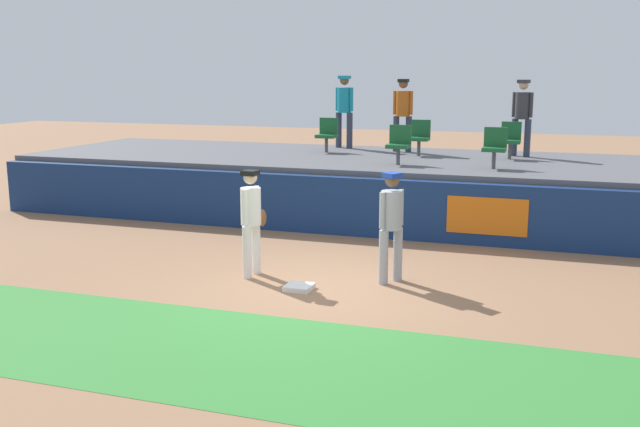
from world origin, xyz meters
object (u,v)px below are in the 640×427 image
seat_back_left (327,133)px  seat_back_right (511,138)px  first_base (299,287)px  seat_back_center (420,136)px  seat_front_center (399,142)px  spectator_casual (522,112)px  spectator_hooded (403,110)px  player_runner_visitor (391,220)px  spectator_capped (344,106)px  seat_front_right (495,146)px  player_fielder_home (252,215)px

seat_back_left → seat_back_right: size_ratio=1.00×
first_base → seat_back_center: (0.44, 7.09, 1.73)m
seat_front_center → spectator_casual: (2.38, 2.40, 0.56)m
seat_front_center → spectator_hooded: size_ratio=0.47×
seat_back_center → spectator_hooded: size_ratio=0.47×
first_base → seat_back_center: 7.31m
seat_back_left → spectator_casual: spectator_casual is taller
first_base → player_runner_visitor: player_runner_visitor is taller
seat_back_left → spectator_casual: 4.66m
first_base → spectator_capped: 8.71m
seat_front_center → spectator_hooded: 2.60m
player_runner_visitor → seat_back_right: (1.31, 6.24, 0.76)m
spectator_hooded → spectator_capped: bearing=-12.9°
player_runner_visitor → seat_front_right: bearing=-161.7°
player_fielder_home → seat_back_center: (1.43, 6.58, 0.77)m
seat_front_right → player_fielder_home: bearing=-124.9°
seat_front_center → seat_front_right: (2.00, -0.00, -0.00)m
first_base → seat_front_center: 5.57m
player_fielder_home → player_runner_visitor: 2.24m
first_base → seat_back_left: seat_back_left is taller
seat_back_left → seat_front_center: size_ratio=1.00×
spectator_hooded → spectator_capped: (-1.64, 0.42, 0.04)m
seat_back_right → seat_back_center: bearing=180.0°
seat_back_center → first_base: bearing=-93.6°
first_base → seat_back_left: size_ratio=0.48×
seat_back_left → seat_front_right: 4.58m
player_fielder_home → seat_front_center: bearing=168.7°
spectator_hooded → seat_front_right: bearing=136.4°
first_base → seat_front_right: size_ratio=0.48×
seat_back_center → seat_front_right: bearing=-43.4°
player_runner_visitor → spectator_casual: (1.50, 6.84, 1.32)m
seat_back_center → seat_front_center: size_ratio=1.00×
spectator_capped → spectator_casual: (4.49, -0.52, -0.05)m
player_runner_visitor → spectator_hooded: 7.19m
player_fielder_home → spectator_hooded: size_ratio=0.97×
seat_front_center → seat_back_right: size_ratio=1.00×
player_runner_visitor → spectator_casual: 7.12m
seat_front_center → first_base: bearing=-93.7°
seat_front_center → seat_front_right: bearing=-0.0°
seat_back_left → spectator_casual: (4.59, 0.60, 0.56)m
player_fielder_home → seat_back_center: size_ratio=2.06×
seat_back_center → spectator_capped: 2.55m
spectator_hooded → player_fielder_home: bearing=84.9°
seat_front_center → spectator_capped: bearing=125.9°
seat_back_center → seat_back_right: 2.09m
seat_back_left → spectator_capped: bearing=85.0°
spectator_hooded → spectator_casual: spectator_hooded is taller
player_runner_visitor → seat_back_left: (-3.08, 6.24, 0.76)m
first_base → seat_back_center: seat_back_center is taller
seat_back_left → seat_front_center: bearing=-39.2°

